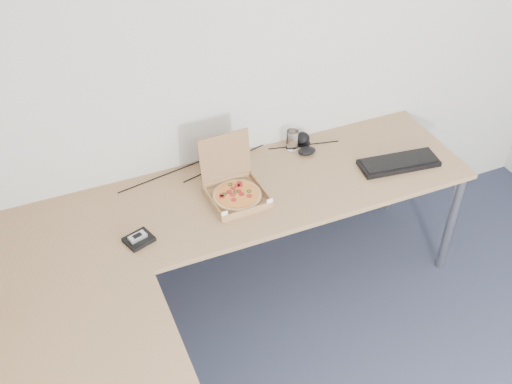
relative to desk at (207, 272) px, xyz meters
name	(u,v)px	position (x,y,z in m)	size (l,w,h in m)	color
desk	(207,272)	(0.00, 0.00, 0.00)	(2.50, 2.20, 0.73)	#A57B51
pizza_box	(236,192)	(0.31, 0.41, 0.06)	(0.28, 0.32, 0.28)	#A1764A
drinking_glass	(292,140)	(0.76, 0.69, 0.09)	(0.07, 0.07, 0.12)	white
keyboard	(399,163)	(1.23, 0.31, 0.04)	(0.44, 0.16, 0.03)	black
mouse	(307,151)	(0.81, 0.61, 0.05)	(0.10, 0.07, 0.04)	black
wallet	(139,240)	(-0.24, 0.29, 0.04)	(0.13, 0.11, 0.02)	black
phone	(137,237)	(-0.24, 0.29, 0.06)	(0.08, 0.04, 0.02)	#B2B5BA
dome_speaker	(303,138)	(0.83, 0.71, 0.07)	(0.09, 0.09, 0.08)	black
cable_bundle	(227,162)	(0.37, 0.71, 0.03)	(0.62, 0.04, 0.01)	black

